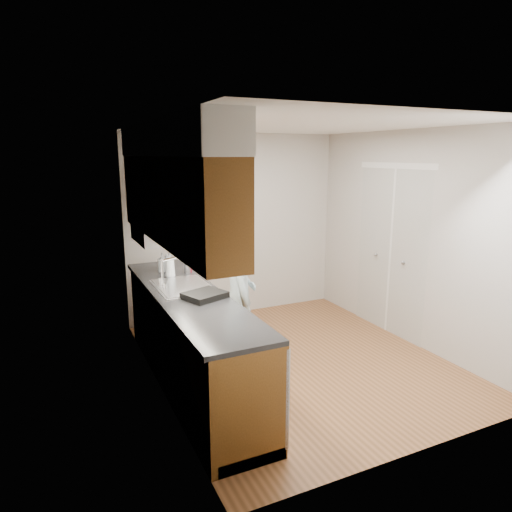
{
  "coord_description": "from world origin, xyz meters",
  "views": [
    {
      "loc": [
        -2.38,
        -4.0,
        2.21
      ],
      "look_at": [
        -0.38,
        0.25,
        1.17
      ],
      "focal_mm": 32.0,
      "sensor_mm": 36.0,
      "label": 1
    }
  ],
  "objects": [
    {
      "name": "ceiling",
      "position": [
        0.0,
        0.0,
        2.5
      ],
      "size": [
        3.5,
        3.5,
        0.0
      ],
      "primitive_type": "plane",
      "rotation": [
        3.14,
        0.0,
        0.0
      ],
      "color": "white",
      "rests_on": "wall_left"
    },
    {
      "name": "soda_can",
      "position": [
        -0.98,
        0.73,
        1.0
      ],
      "size": [
        0.07,
        0.07,
        0.12
      ],
      "primitive_type": "cylinder",
      "rotation": [
        0.0,
        0.0,
        -0.01
      ],
      "color": "#BB2039",
      "rests_on": "counter"
    },
    {
      "name": "soap_bottle_a",
      "position": [
        -1.22,
        0.59,
        1.08
      ],
      "size": [
        0.12,
        0.12,
        0.27
      ],
      "primitive_type": "imported",
      "rotation": [
        0.0,
        0.0,
        -0.21
      ],
      "color": "silver",
      "rests_on": "counter"
    },
    {
      "name": "steel_can",
      "position": [
        -1.01,
        0.71,
        1.0
      ],
      "size": [
        0.09,
        0.09,
        0.13
      ],
      "primitive_type": "cylinder",
      "rotation": [
        0.0,
        0.0,
        -0.37
      ],
      "color": "#A5A5AA",
      "rests_on": "counter"
    },
    {
      "name": "wall_left",
      "position": [
        -1.5,
        0.0,
        1.25
      ],
      "size": [
        0.02,
        3.5,
        2.5
      ],
      "primitive_type": "cube",
      "color": "#B9B5AE",
      "rests_on": "floor"
    },
    {
      "name": "closet_door",
      "position": [
        1.49,
        0.3,
        1.02
      ],
      "size": [
        0.02,
        1.22,
        2.05
      ],
      "primitive_type": "cube",
      "color": "beige",
      "rests_on": "wall_right"
    },
    {
      "name": "person",
      "position": [
        -0.64,
        0.14,
        0.89
      ],
      "size": [
        0.54,
        0.69,
        1.75
      ],
      "primitive_type": "imported",
      "rotation": [
        0.0,
        0.0,
        1.34
      ],
      "color": "#9FB7C1",
      "rests_on": "floor_mat"
    },
    {
      "name": "dish_rack",
      "position": [
        -1.12,
        -0.22,
        0.97
      ],
      "size": [
        0.43,
        0.4,
        0.05
      ],
      "primitive_type": "cube",
      "rotation": [
        0.0,
        0.0,
        0.36
      ],
      "color": "black",
      "rests_on": "counter"
    },
    {
      "name": "wall_back",
      "position": [
        0.0,
        1.75,
        1.25
      ],
      "size": [
        3.0,
        0.02,
        2.5
      ],
      "primitive_type": "cube",
      "color": "#B9B5AE",
      "rests_on": "floor"
    },
    {
      "name": "soap_bottle_c",
      "position": [
        -1.17,
        0.94,
        1.03
      ],
      "size": [
        0.2,
        0.2,
        0.19
      ],
      "primitive_type": "imported",
      "rotation": [
        0.0,
        0.0,
        0.97
      ],
      "color": "silver",
      "rests_on": "counter"
    },
    {
      "name": "soap_bottle_b",
      "position": [
        -1.23,
        0.9,
        1.05
      ],
      "size": [
        0.11,
        0.11,
        0.21
      ],
      "primitive_type": "imported",
      "rotation": [
        0.0,
        0.0,
        -0.15
      ],
      "color": "silver",
      "rests_on": "counter"
    },
    {
      "name": "floor_mat",
      "position": [
        -0.64,
        0.14,
        0.01
      ],
      "size": [
        0.65,
        0.94,
        0.02
      ],
      "primitive_type": "cube",
      "rotation": [
        0.0,
        0.0,
        0.18
      ],
      "color": "slate",
      "rests_on": "floor"
    },
    {
      "name": "counter",
      "position": [
        -1.2,
        -0.0,
        0.49
      ],
      "size": [
        0.64,
        2.8,
        1.3
      ],
      "color": "brown",
      "rests_on": "floor"
    },
    {
      "name": "wall_right",
      "position": [
        1.5,
        0.0,
        1.25
      ],
      "size": [
        0.02,
        3.5,
        2.5
      ],
      "primitive_type": "cube",
      "color": "#B9B5AE",
      "rests_on": "floor"
    },
    {
      "name": "floor",
      "position": [
        0.0,
        0.0,
        0.0
      ],
      "size": [
        3.5,
        3.5,
        0.0
      ],
      "primitive_type": "plane",
      "color": "brown",
      "rests_on": "ground"
    },
    {
      "name": "upper_cabinets",
      "position": [
        -1.33,
        0.05,
        1.95
      ],
      "size": [
        0.47,
        2.8,
        1.21
      ],
      "color": "brown",
      "rests_on": "wall_left"
    }
  ]
}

